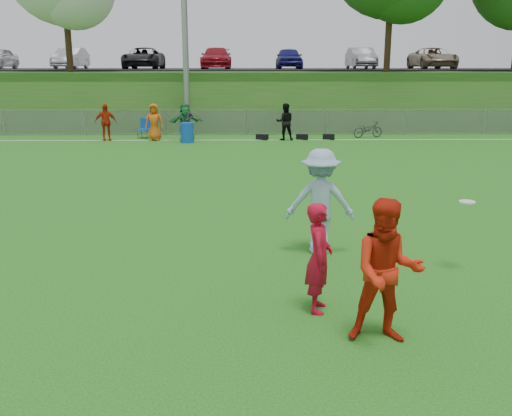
{
  "coord_description": "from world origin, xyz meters",
  "views": [
    {
      "loc": [
        -0.06,
        -8.63,
        3.51
      ],
      "look_at": [
        0.12,
        0.5,
        1.18
      ],
      "focal_mm": 40.0,
      "sensor_mm": 36.0,
      "label": 1
    }
  ],
  "objects_px": {
    "recycling_bin": "(187,133)",
    "bicycle": "(368,129)",
    "player_red_center": "(387,272)",
    "player_blue": "(320,201)",
    "player_red_left": "(319,258)",
    "frisbee": "(467,202)"
  },
  "relations": [
    {
      "from": "player_blue",
      "to": "bicycle",
      "type": "xyz_separation_m",
      "value": [
        4.53,
        17.1,
        -0.59
      ]
    },
    {
      "from": "recycling_bin",
      "to": "bicycle",
      "type": "height_order",
      "value": "recycling_bin"
    },
    {
      "from": "player_red_center",
      "to": "player_blue",
      "type": "bearing_deg",
      "value": 101.57
    },
    {
      "from": "player_red_center",
      "to": "recycling_bin",
      "type": "height_order",
      "value": "player_red_center"
    },
    {
      "from": "player_red_center",
      "to": "bicycle",
      "type": "bearing_deg",
      "value": 84.05
    },
    {
      "from": "player_blue",
      "to": "recycling_bin",
      "type": "relative_size",
      "value": 2.22
    },
    {
      "from": "player_red_center",
      "to": "bicycle",
      "type": "xyz_separation_m",
      "value": [
        4.14,
        20.69,
        -0.55
      ]
    },
    {
      "from": "recycling_bin",
      "to": "player_red_left",
      "type": "bearing_deg",
      "value": -78.58
    },
    {
      "from": "player_red_left",
      "to": "bicycle",
      "type": "distance_m",
      "value": 20.34
    },
    {
      "from": "recycling_bin",
      "to": "bicycle",
      "type": "relative_size",
      "value": 0.59
    },
    {
      "from": "bicycle",
      "to": "frisbee",
      "type": "bearing_deg",
      "value": 157.0
    },
    {
      "from": "player_red_left",
      "to": "recycling_bin",
      "type": "height_order",
      "value": "player_red_left"
    },
    {
      "from": "player_red_center",
      "to": "bicycle",
      "type": "distance_m",
      "value": 21.11
    },
    {
      "from": "player_red_center",
      "to": "bicycle",
      "type": "relative_size",
      "value": 1.25
    },
    {
      "from": "player_blue",
      "to": "frisbee",
      "type": "height_order",
      "value": "player_blue"
    },
    {
      "from": "player_red_left",
      "to": "frisbee",
      "type": "bearing_deg",
      "value": -50.57
    },
    {
      "from": "recycling_bin",
      "to": "bicycle",
      "type": "bearing_deg",
      "value": 10.64
    },
    {
      "from": "recycling_bin",
      "to": "player_red_center",
      "type": "bearing_deg",
      "value": -77.0
    },
    {
      "from": "player_red_center",
      "to": "frisbee",
      "type": "bearing_deg",
      "value": 57.77
    },
    {
      "from": "player_red_left",
      "to": "player_blue",
      "type": "distance_m",
      "value": 2.67
    },
    {
      "from": "player_red_left",
      "to": "player_red_center",
      "type": "distance_m",
      "value": 1.22
    },
    {
      "from": "player_red_left",
      "to": "frisbee",
      "type": "distance_m",
      "value": 3.19
    }
  ]
}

